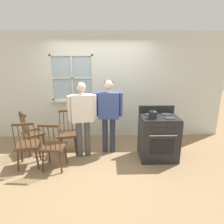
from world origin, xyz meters
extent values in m
plane|color=#937551|center=(0.00, 0.00, 0.00)|extent=(16.00, 16.00, 0.00)
cube|color=silver|center=(-2.22, 1.40, 1.35)|extent=(1.95, 0.06, 2.70)
cube|color=silver|center=(1.52, 1.40, 1.35)|extent=(3.37, 0.06, 2.70)
cube|color=silver|center=(-0.71, 1.40, 0.50)|extent=(1.08, 0.06, 1.00)
cube|color=silver|center=(-0.71, 1.40, 2.43)|extent=(1.08, 0.06, 0.55)
cube|color=silver|center=(-0.71, 1.32, 0.99)|extent=(1.14, 0.10, 0.03)
cube|color=#9EB7C6|center=(-0.71, 1.41, 1.58)|extent=(1.02, 0.01, 1.09)
cube|color=silver|center=(-0.71, 1.38, 1.58)|extent=(0.04, 0.02, 1.15)
cube|color=silver|center=(-0.71, 1.38, 1.58)|extent=(1.08, 0.02, 0.04)
cube|color=silver|center=(-1.23, 1.38, 1.58)|extent=(0.04, 0.03, 1.15)
cube|color=silver|center=(-0.19, 1.38, 1.58)|extent=(0.04, 0.03, 1.15)
cube|color=silver|center=(-0.71, 1.38, 2.13)|extent=(1.08, 0.03, 0.04)
cube|color=silver|center=(-0.71, 1.38, 1.02)|extent=(1.08, 0.03, 0.04)
cube|color=#4C331E|center=(-1.39, -0.13, 0.45)|extent=(0.49, 0.47, 0.04)
cylinder|color=#4C331E|center=(-1.25, 0.06, 0.22)|extent=(0.07, 0.08, 0.43)
cylinder|color=#4C331E|center=(-1.58, 0.00, 0.22)|extent=(0.08, 0.07, 0.43)
cylinder|color=#4C331E|center=(-1.19, -0.25, 0.22)|extent=(0.08, 0.07, 0.43)
cylinder|color=#4C331E|center=(-1.53, -0.31, 0.22)|extent=(0.07, 0.08, 0.43)
cylinder|color=#4C331E|center=(-1.18, -0.26, 0.69)|extent=(0.03, 0.07, 0.47)
cylinder|color=#4C331E|center=(-1.27, -0.28, 0.69)|extent=(0.03, 0.07, 0.47)
cylinder|color=#4C331E|center=(-1.36, -0.29, 0.69)|extent=(0.03, 0.07, 0.47)
cylinder|color=#4C331E|center=(-1.44, -0.31, 0.69)|extent=(0.03, 0.07, 0.47)
cylinder|color=#4C331E|center=(-1.53, -0.33, 0.69)|extent=(0.03, 0.07, 0.47)
cube|color=#4C331E|center=(-1.36, -0.29, 0.94)|extent=(0.38, 0.11, 0.04)
cube|color=#4C331E|center=(-1.49, 0.47, 0.45)|extent=(0.58, 0.58, 0.04)
cylinder|color=#4C331E|center=(-1.26, 0.44, 0.22)|extent=(0.09, 0.06, 0.43)
cylinder|color=#4C331E|center=(-1.48, 0.70, 0.22)|extent=(0.06, 0.09, 0.43)
cylinder|color=#4C331E|center=(-1.51, 0.24, 0.22)|extent=(0.06, 0.09, 0.43)
cylinder|color=#4C331E|center=(-1.72, 0.50, 0.22)|extent=(0.09, 0.06, 0.43)
cylinder|color=#4C331E|center=(-1.51, 0.22, 0.69)|extent=(0.06, 0.06, 0.47)
cylinder|color=#4C331E|center=(-1.57, 0.29, 0.69)|extent=(0.06, 0.06, 0.47)
cylinder|color=#4C331E|center=(-1.62, 0.36, 0.69)|extent=(0.06, 0.06, 0.47)
cylinder|color=#4C331E|center=(-1.68, 0.43, 0.69)|extent=(0.06, 0.06, 0.47)
cylinder|color=#4C331E|center=(-1.74, 0.50, 0.69)|extent=(0.06, 0.06, 0.47)
cube|color=#4C331E|center=(-1.62, 0.36, 0.94)|extent=(0.27, 0.32, 0.04)
cube|color=#4C331E|center=(-0.71, 0.40, 0.45)|extent=(0.45, 0.44, 0.04)
cylinder|color=#4C331E|center=(-0.86, 0.23, 0.22)|extent=(0.07, 0.07, 0.43)
cylinder|color=#4C331E|center=(-0.52, 0.26, 0.22)|extent=(0.07, 0.07, 0.43)
cylinder|color=#4C331E|center=(-0.89, 0.55, 0.22)|extent=(0.07, 0.07, 0.43)
cylinder|color=#4C331E|center=(-0.55, 0.58, 0.22)|extent=(0.07, 0.07, 0.43)
cylinder|color=#4C331E|center=(-0.90, 0.55, 0.69)|extent=(0.02, 0.07, 0.47)
cylinder|color=#4C331E|center=(-0.81, 0.56, 0.69)|extent=(0.02, 0.07, 0.47)
cylinder|color=#4C331E|center=(-0.72, 0.57, 0.69)|extent=(0.02, 0.07, 0.47)
cylinder|color=#4C331E|center=(-0.63, 0.58, 0.69)|extent=(0.02, 0.07, 0.47)
cylinder|color=#4C331E|center=(-0.54, 0.59, 0.69)|extent=(0.02, 0.07, 0.47)
cube|color=#4C331E|center=(-0.72, 0.57, 0.94)|extent=(0.38, 0.07, 0.04)
cube|color=#4C331E|center=(-0.86, -0.22, 0.45)|extent=(0.46, 0.44, 0.04)
cylinder|color=#4C331E|center=(-0.68, -0.07, 0.22)|extent=(0.07, 0.07, 0.43)
cylinder|color=#4C331E|center=(-1.01, -0.04, 0.22)|extent=(0.07, 0.07, 0.43)
cylinder|color=#4C331E|center=(-0.71, -0.39, 0.22)|extent=(0.07, 0.07, 0.43)
cylinder|color=#4C331E|center=(-1.05, -0.36, 0.22)|extent=(0.07, 0.07, 0.43)
cylinder|color=#4C331E|center=(-0.70, -0.40, 0.69)|extent=(0.02, 0.07, 0.47)
cylinder|color=#4C331E|center=(-0.79, -0.39, 0.69)|extent=(0.02, 0.07, 0.47)
cylinder|color=#4C331E|center=(-0.88, -0.39, 0.69)|extent=(0.02, 0.07, 0.47)
cylinder|color=#4C331E|center=(-0.97, -0.38, 0.69)|extent=(0.02, 0.07, 0.47)
cylinder|color=#4C331E|center=(-1.06, -0.37, 0.69)|extent=(0.02, 0.07, 0.47)
cube|color=#4C331E|center=(-0.88, -0.39, 0.94)|extent=(0.38, 0.08, 0.04)
cylinder|color=#4C4C51|center=(-0.43, 0.24, 0.40)|extent=(0.12, 0.12, 0.80)
cylinder|color=#4C4C51|center=(-0.26, 0.27, 0.40)|extent=(0.12, 0.12, 0.80)
cube|color=white|center=(-0.35, 0.26, 1.08)|extent=(0.48, 0.30, 0.56)
cylinder|color=white|center=(-0.60, 0.18, 1.11)|extent=(0.10, 0.13, 0.52)
cylinder|color=white|center=(-0.09, 0.29, 1.11)|extent=(0.10, 0.13, 0.52)
cylinder|color=beige|center=(-0.35, 0.26, 1.40)|extent=(0.10, 0.10, 0.07)
sphere|color=beige|center=(-0.35, 0.26, 1.53)|extent=(0.19, 0.19, 0.19)
ellipsoid|color=brown|center=(-0.35, 0.27, 1.54)|extent=(0.19, 0.19, 0.15)
cylinder|color=#2D3347|center=(0.12, 0.44, 0.40)|extent=(0.12, 0.12, 0.81)
cylinder|color=#2D3347|center=(0.29, 0.43, 0.40)|extent=(0.12, 0.12, 0.81)
cube|color=#384C8E|center=(0.20, 0.43, 1.09)|extent=(0.45, 0.23, 0.57)
cylinder|color=#384C8E|center=(-0.06, 0.42, 1.12)|extent=(0.08, 0.12, 0.53)
cylinder|color=#384C8E|center=(0.46, 0.40, 1.12)|extent=(0.08, 0.12, 0.53)
cylinder|color=beige|center=(0.20, 0.43, 1.41)|extent=(0.10, 0.10, 0.07)
sphere|color=beige|center=(0.20, 0.43, 1.54)|extent=(0.19, 0.19, 0.19)
ellipsoid|color=black|center=(0.20, 0.45, 1.56)|extent=(0.20, 0.20, 0.16)
cube|color=#232326|center=(1.24, 0.15, 0.45)|extent=(0.77, 0.64, 0.90)
cube|color=black|center=(1.24, 0.15, 0.91)|extent=(0.75, 0.61, 0.02)
cylinder|color=#2D2D30|center=(1.07, 0.02, 0.93)|extent=(0.20, 0.20, 0.02)
cylinder|color=#2D2D30|center=(1.42, 0.02, 0.93)|extent=(0.20, 0.20, 0.02)
cylinder|color=#2D2D30|center=(1.07, 0.28, 0.93)|extent=(0.20, 0.20, 0.02)
cylinder|color=#2D2D30|center=(1.42, 0.28, 0.93)|extent=(0.20, 0.20, 0.02)
cube|color=#232326|center=(1.24, 0.44, 1.00)|extent=(0.77, 0.06, 0.16)
cube|color=black|center=(1.24, -0.18, 0.40)|extent=(0.48, 0.01, 0.32)
cylinder|color=silver|center=(1.24, -0.20, 0.65)|extent=(0.54, 0.02, 0.02)
cylinder|color=#232326|center=(1.01, -0.18, 0.79)|extent=(0.04, 0.02, 0.04)
cylinder|color=#232326|center=(1.17, -0.18, 0.79)|extent=(0.04, 0.02, 0.04)
cylinder|color=#232326|center=(1.32, -0.18, 0.79)|extent=(0.04, 0.02, 0.04)
cylinder|color=#232326|center=(1.48, -0.18, 0.79)|extent=(0.04, 0.02, 0.04)
cylinder|color=black|center=(1.07, 0.02, 1.00)|extent=(0.17, 0.17, 0.12)
ellipsoid|color=black|center=(1.07, 0.02, 1.06)|extent=(0.16, 0.16, 0.07)
sphere|color=black|center=(1.07, 0.02, 1.10)|extent=(0.03, 0.03, 0.03)
cylinder|color=black|center=(1.15, 0.02, 1.02)|extent=(0.08, 0.03, 0.07)
torus|color=black|center=(1.07, 0.02, 1.12)|extent=(0.12, 0.01, 0.12)
cylinder|color=#42474C|center=(-0.56, 1.31, 1.04)|extent=(0.13, 0.13, 0.08)
cylinder|color=#33261C|center=(-0.56, 1.31, 1.07)|extent=(0.12, 0.12, 0.01)
cone|color=#2D7038|center=(-0.54, 1.32, 1.16)|extent=(0.06, 0.04, 0.16)
cone|color=#2D7038|center=(-0.56, 1.33, 1.11)|extent=(0.04, 0.05, 0.07)
cone|color=#2D7038|center=(-0.57, 1.32, 1.15)|extent=(0.07, 0.06, 0.15)
cone|color=#2D7038|center=(-0.58, 1.30, 1.14)|extent=(0.05, 0.04, 0.13)
cone|color=#2D7038|center=(-0.56, 1.29, 1.12)|extent=(0.04, 0.05, 0.08)
cone|color=#2D7038|center=(-0.54, 1.30, 1.16)|extent=(0.08, 0.07, 0.17)
camera|label=1|loc=(0.15, -3.73, 2.16)|focal=32.00mm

